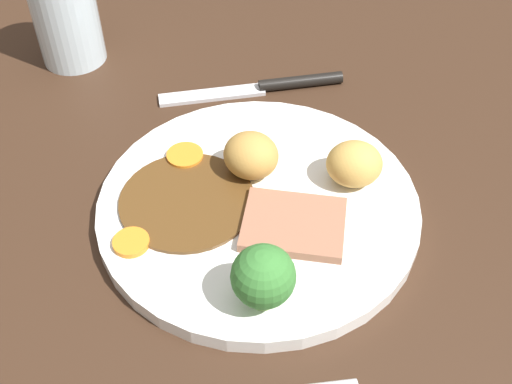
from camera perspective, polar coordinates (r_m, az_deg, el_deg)
dining_table at (r=54.89cm, az=0.11°, el=-0.95°), size 120.00×84.00×3.60cm
dinner_plate at (r=51.14cm, az=0.00°, el=-1.33°), size 25.96×25.96×1.40cm
gravy_pool at (r=50.75cm, az=-6.26°, el=-0.76°), size 10.93×10.93×0.30cm
meat_slice_main at (r=48.49cm, az=3.43°, el=-2.93°), size 7.48×8.78×0.80cm
roast_potato_left at (r=51.56cm, az=8.88°, el=2.53°), size 4.26×4.75×3.77cm
roast_potato_right at (r=51.67cm, az=-0.46°, el=3.34°), size 5.98×6.10×3.80cm
carrot_coin_front at (r=48.37cm, az=-11.23°, el=-4.50°), size 2.79×2.79×0.45cm
carrot_coin_back at (r=54.33cm, az=-6.44°, el=3.24°), size 3.14×3.14×0.55cm
broccoli_floret at (r=42.28cm, az=0.57°, el=-7.71°), size 4.44×4.44×5.10cm
knife at (r=63.78cm, az=1.13°, el=9.53°), size 4.29×18.50×1.20cm
water_glass at (r=68.45cm, az=-16.95°, el=15.47°), size 6.56×6.56×11.34cm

